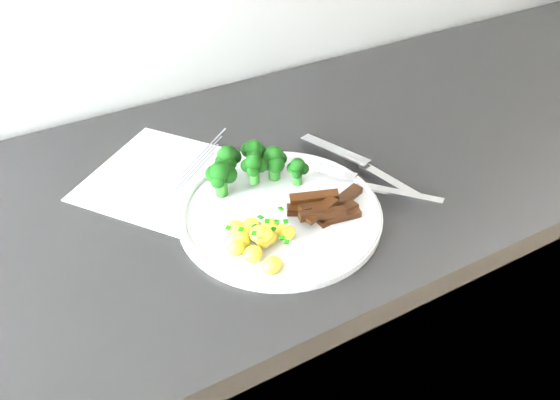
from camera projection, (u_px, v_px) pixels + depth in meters
name	position (u px, v px, depth m)	size (l,w,h in m)	color
counter	(265.00, 353.00, 1.14)	(2.42, 0.60, 0.91)	black
recipe_paper	(190.00, 184.00, 0.84)	(0.36, 0.38, 0.00)	white
plate	(280.00, 212.00, 0.78)	(0.29, 0.29, 0.02)	white
broccoli	(250.00, 163.00, 0.81)	(0.15, 0.09, 0.06)	#22641B
potatoes	(256.00, 238.00, 0.72)	(0.10, 0.11, 0.04)	yellow
beef_strips	(328.00, 208.00, 0.77)	(0.12, 0.07, 0.03)	black
fork	(381.00, 187.00, 0.81)	(0.12, 0.17, 0.02)	silver
knife	(374.00, 173.00, 0.85)	(0.09, 0.23, 0.02)	silver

